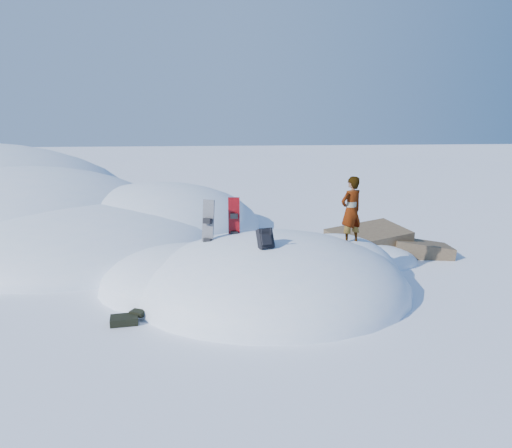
{
  "coord_description": "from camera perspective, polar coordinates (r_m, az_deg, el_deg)",
  "views": [
    {
      "loc": [
        -1.63,
        -11.84,
        4.41
      ],
      "look_at": [
        -0.38,
        0.3,
        1.72
      ],
      "focal_mm": 35.0,
      "sensor_mm": 36.0,
      "label": 1
    }
  ],
  "objects": [
    {
      "name": "gear_pile",
      "position": [
        11.29,
        -14.58,
        -10.44
      ],
      "size": [
        0.78,
        0.59,
        0.21
      ],
      "rotation": [
        0.0,
        0.0,
        0.13
      ],
      "color": "black",
      "rests_on": "ground"
    },
    {
      "name": "snowboard_red",
      "position": [
        12.79,
        -2.52,
        -0.32
      ],
      "size": [
        0.29,
        0.17,
        1.56
      ],
      "rotation": [
        0.0,
        0.0,
        -0.15
      ],
      "color": "red",
      "rests_on": "snow_mound"
    },
    {
      "name": "rock_outcrop",
      "position": [
        16.39,
        13.44,
        -3.48
      ],
      "size": [
        4.68,
        4.41,
        1.68
      ],
      "color": "brown",
      "rests_on": "ground"
    },
    {
      "name": "person",
      "position": [
        13.05,
        10.82,
        1.52
      ],
      "size": [
        0.77,
        0.67,
        1.77
      ],
      "primitive_type": "imported",
      "rotation": [
        0.0,
        0.0,
        3.6
      ],
      "color": "slate",
      "rests_on": "snow_mound"
    },
    {
      "name": "snow_mound",
      "position": [
        12.94,
        0.96,
        -7.49
      ],
      "size": [
        8.0,
        6.0,
        3.0
      ],
      "color": "white",
      "rests_on": "ground"
    },
    {
      "name": "ground",
      "position": [
        12.74,
        1.87,
        -7.83
      ],
      "size": [
        120.0,
        120.0,
        0.0
      ],
      "primitive_type": "plane",
      "color": "white",
      "rests_on": "ground"
    },
    {
      "name": "snowboard_dark",
      "position": [
        12.49,
        -5.54,
        -1.02
      ],
      "size": [
        0.39,
        0.36,
        1.69
      ],
      "rotation": [
        0.0,
        0.0,
        -0.56
      ],
      "color": "black",
      "rests_on": "snow_mound"
    },
    {
      "name": "backpack",
      "position": [
        11.4,
        1.08,
        -1.7
      ],
      "size": [
        0.43,
        0.5,
        0.55
      ],
      "rotation": [
        0.0,
        0.0,
        0.28
      ],
      "color": "black",
      "rests_on": "snow_mound"
    }
  ]
}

